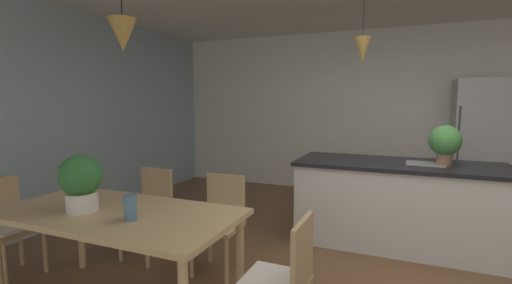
# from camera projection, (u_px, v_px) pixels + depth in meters

# --- Properties ---
(wall_back_kitchen) EXTENTS (10.00, 0.12, 2.70)m
(wall_back_kitchen) POSITION_uv_depth(u_px,v_px,m) (413.00, 114.00, 5.59)
(wall_back_kitchen) COLOR white
(wall_back_kitchen) RESTS_ON ground_plane
(window_wall_left_glazing) EXTENTS (0.06, 8.40, 2.70)m
(window_wall_left_glazing) POSITION_uv_depth(u_px,v_px,m) (44.00, 118.00, 4.16)
(window_wall_left_glazing) COLOR #9EB7C6
(window_wall_left_glazing) RESTS_ON ground_plane
(dining_table) EXTENTS (1.79, 0.89, 0.75)m
(dining_table) POSITION_uv_depth(u_px,v_px,m) (118.00, 220.00, 2.58)
(dining_table) COLOR tan
(dining_table) RESTS_ON ground_plane
(chair_far_right) EXTENTS (0.41, 0.41, 0.87)m
(chair_far_right) POSITION_uv_depth(u_px,v_px,m) (220.00, 220.00, 3.20)
(chair_far_right) COLOR tan
(chair_far_right) RESTS_ON ground_plane
(chair_far_left) EXTENTS (0.42, 0.42, 0.87)m
(chair_far_left) POSITION_uv_depth(u_px,v_px,m) (149.00, 210.00, 3.51)
(chair_far_left) COLOR tan
(chair_far_left) RESTS_ON ground_plane
(chair_window_end) EXTENTS (0.41, 0.41, 0.87)m
(chair_window_end) POSITION_uv_depth(u_px,v_px,m) (8.00, 224.00, 3.10)
(chair_window_end) COLOR tan
(chair_window_end) RESTS_ON ground_plane
(chair_kitchen_end) EXTENTS (0.40, 0.40, 0.87)m
(chair_kitchen_end) POSITION_uv_depth(u_px,v_px,m) (281.00, 281.00, 2.12)
(chair_kitchen_end) COLOR tan
(chair_kitchen_end) RESTS_ON ground_plane
(kitchen_island) EXTENTS (2.12, 0.88, 0.91)m
(kitchen_island) POSITION_uv_depth(u_px,v_px,m) (397.00, 203.00, 3.79)
(kitchen_island) COLOR silver
(kitchen_island) RESTS_ON ground_plane
(refrigerator) EXTENTS (0.67, 0.67, 1.86)m
(refrigerator) POSITION_uv_depth(u_px,v_px,m) (478.00, 146.00, 4.94)
(refrigerator) COLOR #B2B5B7
(refrigerator) RESTS_ON ground_plane
(pendant_over_table) EXTENTS (0.19, 0.19, 0.82)m
(pendant_over_table) POSITION_uv_depth(u_px,v_px,m) (123.00, 35.00, 2.37)
(pendant_over_table) COLOR black
(pendant_over_island_main) EXTENTS (0.17, 0.17, 0.74)m
(pendant_over_island_main) POSITION_uv_depth(u_px,v_px,m) (363.00, 50.00, 3.76)
(pendant_over_island_main) COLOR black
(potted_plant_on_island) EXTENTS (0.31, 0.31, 0.41)m
(potted_plant_on_island) POSITION_uv_depth(u_px,v_px,m) (445.00, 142.00, 3.55)
(potted_plant_on_island) COLOR #8C664C
(potted_plant_on_island) RESTS_ON kitchen_island
(potted_plant_on_table) EXTENTS (0.30, 0.30, 0.42)m
(potted_plant_on_table) POSITION_uv_depth(u_px,v_px,m) (81.00, 180.00, 2.55)
(potted_plant_on_table) COLOR beige
(potted_plant_on_table) RESTS_ON dining_table
(vase_on_dining_table) EXTENTS (0.09, 0.09, 0.18)m
(vase_on_dining_table) POSITION_uv_depth(u_px,v_px,m) (130.00, 208.00, 2.36)
(vase_on_dining_table) COLOR slate
(vase_on_dining_table) RESTS_ON dining_table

